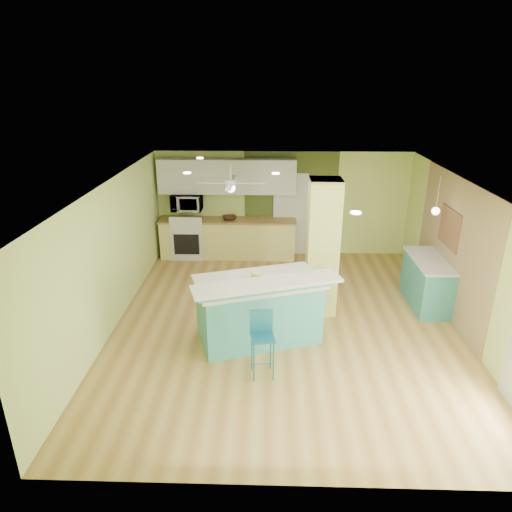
# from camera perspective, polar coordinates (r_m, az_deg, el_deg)

# --- Properties ---
(floor) EXTENTS (6.00, 7.00, 0.01)m
(floor) POSITION_cam_1_polar(r_m,az_deg,el_deg) (8.27, 3.68, -8.34)
(floor) COLOR olive
(floor) RESTS_ON ground
(ceiling) EXTENTS (6.00, 7.00, 0.01)m
(ceiling) POSITION_cam_1_polar(r_m,az_deg,el_deg) (7.35, 4.15, 8.87)
(ceiling) COLOR white
(ceiling) RESTS_ON wall_back
(wall_back) EXTENTS (6.00, 0.01, 2.50)m
(wall_back) POSITION_cam_1_polar(r_m,az_deg,el_deg) (11.05, 3.29, 6.52)
(wall_back) COLOR #C9DF77
(wall_back) RESTS_ON floor
(wall_front) EXTENTS (6.00, 0.01, 2.50)m
(wall_front) POSITION_cam_1_polar(r_m,az_deg,el_deg) (4.66, 5.41, -16.47)
(wall_front) COLOR #C9DF77
(wall_front) RESTS_ON floor
(wall_left) EXTENTS (0.01, 7.00, 2.50)m
(wall_left) POSITION_cam_1_polar(r_m,az_deg,el_deg) (8.17, -17.65, -0.00)
(wall_left) COLOR #C9DF77
(wall_left) RESTS_ON floor
(wall_right) EXTENTS (0.01, 7.00, 2.50)m
(wall_right) POSITION_cam_1_polar(r_m,az_deg,el_deg) (8.40, 24.84, -0.45)
(wall_right) COLOR #C9DF77
(wall_right) RESTS_ON floor
(wood_panel) EXTENTS (0.02, 3.40, 2.50)m
(wood_panel) POSITION_cam_1_polar(r_m,az_deg,el_deg) (8.91, 23.34, 0.99)
(wood_panel) COLOR #8C7250
(wood_panel) RESTS_ON floor
(olive_accent) EXTENTS (2.20, 0.02, 2.50)m
(olive_accent) POSITION_cam_1_polar(r_m,az_deg,el_deg) (11.05, 4.34, 6.48)
(olive_accent) COLOR #455221
(olive_accent) RESTS_ON floor
(interior_door) EXTENTS (0.82, 0.05, 2.00)m
(interior_door) POSITION_cam_1_polar(r_m,az_deg,el_deg) (11.09, 4.31, 5.19)
(interior_door) COLOR silver
(interior_door) RESTS_ON floor
(column) EXTENTS (0.55, 0.55, 2.50)m
(column) POSITION_cam_1_polar(r_m,az_deg,el_deg) (8.24, 8.31, 1.00)
(column) COLOR #BABF58
(column) RESTS_ON floor
(kitchen_run) EXTENTS (3.25, 0.63, 0.94)m
(kitchen_run) POSITION_cam_1_polar(r_m,az_deg,el_deg) (11.03, -3.53, 2.25)
(kitchen_run) COLOR #E0D575
(kitchen_run) RESTS_ON floor
(stove) EXTENTS (0.76, 0.66, 1.08)m
(stove) POSITION_cam_1_polar(r_m,az_deg,el_deg) (11.15, -8.40, 2.20)
(stove) COLOR silver
(stove) RESTS_ON floor
(upper_cabinets) EXTENTS (3.20, 0.34, 0.80)m
(upper_cabinets) POSITION_cam_1_polar(r_m,az_deg,el_deg) (10.75, -3.65, 9.92)
(upper_cabinets) COLOR silver
(upper_cabinets) RESTS_ON wall_back
(microwave) EXTENTS (0.70, 0.48, 0.39)m
(microwave) POSITION_cam_1_polar(r_m,az_deg,el_deg) (10.90, -8.64, 6.64)
(microwave) COLOR white
(microwave) RESTS_ON wall_back
(ceiling_fan) EXTENTS (1.41, 1.41, 0.61)m
(ceiling_fan) POSITION_cam_1_polar(r_m,az_deg,el_deg) (9.42, -3.17, 9.06)
(ceiling_fan) COLOR silver
(ceiling_fan) RESTS_ON ceiling
(pendant_lamp) EXTENTS (0.14, 0.14, 0.69)m
(pendant_lamp) POSITION_cam_1_polar(r_m,az_deg,el_deg) (8.74, 21.55, 5.27)
(pendant_lamp) COLOR silver
(pendant_lamp) RESTS_ON ceiling
(wall_decor) EXTENTS (0.03, 0.90, 0.70)m
(wall_decor) POSITION_cam_1_polar(r_m,az_deg,el_deg) (8.99, 23.05, 3.24)
(wall_decor) COLOR brown
(wall_decor) RESTS_ON wood_panel
(peninsula) EXTENTS (2.44, 1.84, 1.23)m
(peninsula) POSITION_cam_1_polar(r_m,az_deg,el_deg) (7.52, 0.39, -6.57)
(peninsula) COLOR teal
(peninsula) RESTS_ON floor
(bar_stool) EXTENTS (0.38, 0.38, 1.01)m
(bar_stool) POSITION_cam_1_polar(r_m,az_deg,el_deg) (6.65, 0.76, -9.61)
(bar_stool) COLOR #1B667C
(bar_stool) RESTS_ON floor
(side_counter) EXTENTS (0.62, 1.45, 0.93)m
(side_counter) POSITION_cam_1_polar(r_m,az_deg,el_deg) (9.27, 20.55, -3.06)
(side_counter) COLOR teal
(side_counter) RESTS_ON floor
(fruit_bowl) EXTENTS (0.42, 0.42, 0.08)m
(fruit_bowl) POSITION_cam_1_polar(r_m,az_deg,el_deg) (10.87, -3.35, 4.78)
(fruit_bowl) COLOR #382017
(fruit_bowl) RESTS_ON kitchen_run
(canister) EXTENTS (0.16, 0.16, 0.19)m
(canister) POSITION_cam_1_polar(r_m,az_deg,el_deg) (7.21, 0.01, -2.63)
(canister) COLOR gold
(canister) RESTS_ON peninsula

